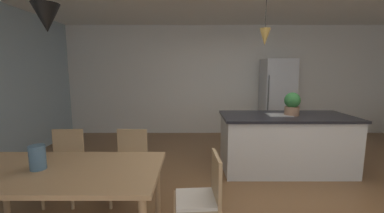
{
  "coord_description": "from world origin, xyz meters",
  "views": [
    {
      "loc": [
        -0.94,
        -2.94,
        1.6
      ],
      "look_at": [
        -0.92,
        0.13,
        1.15
      ],
      "focal_mm": 22.78,
      "sensor_mm": 36.0,
      "label": 1
    }
  ],
  "objects_px": {
    "chair_far_left": "(63,163)",
    "vase_on_dining_table": "(36,158)",
    "chair_far_right": "(129,163)",
    "potted_plant_on_island": "(291,104)",
    "chair_kitchen_end": "(201,198)",
    "kitchen_island": "(284,142)",
    "refrigerator": "(276,99)",
    "dining_table": "(58,177)"
  },
  "relations": [
    {
      "from": "chair_far_left",
      "to": "potted_plant_on_island",
      "type": "relative_size",
      "value": 2.4
    },
    {
      "from": "kitchen_island",
      "to": "refrigerator",
      "type": "bearing_deg",
      "value": 74.93
    },
    {
      "from": "dining_table",
      "to": "chair_far_left",
      "type": "relative_size",
      "value": 2.03
    },
    {
      "from": "refrigerator",
      "to": "chair_far_left",
      "type": "bearing_deg",
      "value": -140.75
    },
    {
      "from": "chair_kitchen_end",
      "to": "chair_far_right",
      "type": "relative_size",
      "value": 1.0
    },
    {
      "from": "chair_far_right",
      "to": "potted_plant_on_island",
      "type": "bearing_deg",
      "value": 21.79
    },
    {
      "from": "kitchen_island",
      "to": "vase_on_dining_table",
      "type": "relative_size",
      "value": 9.41
    },
    {
      "from": "chair_kitchen_end",
      "to": "vase_on_dining_table",
      "type": "distance_m",
      "value": 1.48
    },
    {
      "from": "dining_table",
      "to": "kitchen_island",
      "type": "height_order",
      "value": "kitchen_island"
    },
    {
      "from": "refrigerator",
      "to": "potted_plant_on_island",
      "type": "relative_size",
      "value": 5.16
    },
    {
      "from": "dining_table",
      "to": "chair_far_right",
      "type": "relative_size",
      "value": 2.03
    },
    {
      "from": "chair_far_right",
      "to": "potted_plant_on_island",
      "type": "relative_size",
      "value": 2.4
    },
    {
      "from": "dining_table",
      "to": "chair_far_left",
      "type": "xyz_separation_m",
      "value": [
        -0.4,
        0.82,
        -0.2
      ]
    },
    {
      "from": "chair_kitchen_end",
      "to": "chair_far_right",
      "type": "bearing_deg",
      "value": 136.09
    },
    {
      "from": "chair_far_left",
      "to": "vase_on_dining_table",
      "type": "xyz_separation_m",
      "value": [
        0.22,
        -0.83,
        0.38
      ]
    },
    {
      "from": "chair_far_right",
      "to": "chair_far_left",
      "type": "relative_size",
      "value": 1.0
    },
    {
      "from": "dining_table",
      "to": "chair_far_right",
      "type": "xyz_separation_m",
      "value": [
        0.4,
        0.82,
        -0.2
      ]
    },
    {
      "from": "chair_kitchen_end",
      "to": "chair_far_left",
      "type": "relative_size",
      "value": 1.0
    },
    {
      "from": "chair_kitchen_end",
      "to": "refrigerator",
      "type": "bearing_deg",
      "value": 62.63
    },
    {
      "from": "vase_on_dining_table",
      "to": "chair_far_left",
      "type": "bearing_deg",
      "value": 105.02
    },
    {
      "from": "vase_on_dining_table",
      "to": "potted_plant_on_island",
      "type": "bearing_deg",
      "value": 31.09
    },
    {
      "from": "potted_plant_on_island",
      "to": "vase_on_dining_table",
      "type": "height_order",
      "value": "potted_plant_on_island"
    },
    {
      "from": "kitchen_island",
      "to": "potted_plant_on_island",
      "type": "height_order",
      "value": "potted_plant_on_island"
    },
    {
      "from": "chair_kitchen_end",
      "to": "potted_plant_on_island",
      "type": "bearing_deg",
      "value": 49.71
    },
    {
      "from": "refrigerator",
      "to": "vase_on_dining_table",
      "type": "relative_size",
      "value": 8.69
    },
    {
      "from": "potted_plant_on_island",
      "to": "kitchen_island",
      "type": "bearing_deg",
      "value": -180.0
    },
    {
      "from": "chair_kitchen_end",
      "to": "chair_far_left",
      "type": "xyz_separation_m",
      "value": [
        -1.65,
        0.82,
        0.0
      ]
    },
    {
      "from": "refrigerator",
      "to": "vase_on_dining_table",
      "type": "distance_m",
      "value": 5.07
    },
    {
      "from": "chair_kitchen_end",
      "to": "potted_plant_on_island",
      "type": "distance_m",
      "value": 2.39
    },
    {
      "from": "chair_far_left",
      "to": "vase_on_dining_table",
      "type": "relative_size",
      "value": 4.04
    },
    {
      "from": "chair_kitchen_end",
      "to": "chair_far_left",
      "type": "bearing_deg",
      "value": 153.59
    },
    {
      "from": "chair_far_right",
      "to": "potted_plant_on_island",
      "type": "distance_m",
      "value": 2.6
    },
    {
      "from": "potted_plant_on_island",
      "to": "vase_on_dining_table",
      "type": "xyz_separation_m",
      "value": [
        -2.92,
        -1.76,
        -0.23
      ]
    },
    {
      "from": "chair_kitchen_end",
      "to": "chair_far_right",
      "type": "distance_m",
      "value": 1.18
    },
    {
      "from": "dining_table",
      "to": "potted_plant_on_island",
      "type": "xyz_separation_m",
      "value": [
        2.75,
        1.76,
        0.41
      ]
    },
    {
      "from": "chair_far_right",
      "to": "chair_kitchen_end",
      "type": "bearing_deg",
      "value": -43.91
    },
    {
      "from": "potted_plant_on_island",
      "to": "dining_table",
      "type": "bearing_deg",
      "value": -147.31
    },
    {
      "from": "chair_kitchen_end",
      "to": "kitchen_island",
      "type": "bearing_deg",
      "value": 51.29
    },
    {
      "from": "chair_far_left",
      "to": "kitchen_island",
      "type": "distance_m",
      "value": 3.2
    },
    {
      "from": "potted_plant_on_island",
      "to": "vase_on_dining_table",
      "type": "bearing_deg",
      "value": -148.91
    },
    {
      "from": "chair_far_left",
      "to": "potted_plant_on_island",
      "type": "bearing_deg",
      "value": 16.59
    },
    {
      "from": "chair_far_right",
      "to": "potted_plant_on_island",
      "type": "height_order",
      "value": "potted_plant_on_island"
    }
  ]
}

